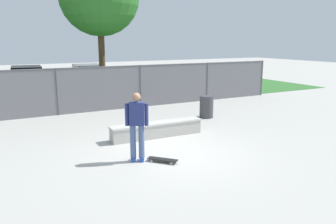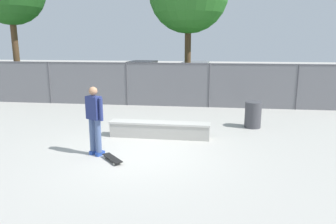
{
  "view_description": "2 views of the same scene",
  "coord_description": "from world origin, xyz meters",
  "px_view_note": "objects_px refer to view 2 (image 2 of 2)",
  "views": [
    {
      "loc": [
        -4.12,
        -7.83,
        3.11
      ],
      "look_at": [
        0.45,
        0.88,
        0.97
      ],
      "focal_mm": 35.16,
      "sensor_mm": 36.0,
      "label": 1
    },
    {
      "loc": [
        1.89,
        -7.9,
        2.95
      ],
      "look_at": [
        0.68,
        1.38,
        0.86
      ],
      "focal_mm": 34.12,
      "sensor_mm": 36.0,
      "label": 2
    }
  ],
  "objects_px": {
    "skateboarder": "(94,118)",
    "trash_bin": "(253,115)",
    "concrete_ledge": "(160,130)",
    "car_black": "(143,73)",
    "car_silver": "(196,74)",
    "skateboard": "(112,158)"
  },
  "relations": [
    {
      "from": "concrete_ledge",
      "to": "skateboard",
      "type": "relative_size",
      "value": 4.33
    },
    {
      "from": "skateboard",
      "to": "car_black",
      "type": "bearing_deg",
      "value": 98.52
    },
    {
      "from": "skateboarder",
      "to": "car_silver",
      "type": "distance_m",
      "value": 13.15
    },
    {
      "from": "skateboard",
      "to": "skateboarder",
      "type": "bearing_deg",
      "value": 145.93
    },
    {
      "from": "concrete_ledge",
      "to": "car_black",
      "type": "relative_size",
      "value": 0.73
    },
    {
      "from": "skateboarder",
      "to": "trash_bin",
      "type": "xyz_separation_m",
      "value": [
        4.45,
        3.36,
        -0.56
      ]
    },
    {
      "from": "car_black",
      "to": "car_silver",
      "type": "distance_m",
      "value": 3.51
    },
    {
      "from": "concrete_ledge",
      "to": "car_black",
      "type": "xyz_separation_m",
      "value": [
        -2.9,
        11.41,
        0.59
      ]
    },
    {
      "from": "trash_bin",
      "to": "skateboard",
      "type": "bearing_deg",
      "value": -136.26
    },
    {
      "from": "skateboarder",
      "to": "car_black",
      "type": "bearing_deg",
      "value": 96.41
    },
    {
      "from": "skateboarder",
      "to": "trash_bin",
      "type": "bearing_deg",
      "value": 37.06
    },
    {
      "from": "concrete_ledge",
      "to": "trash_bin",
      "type": "relative_size",
      "value": 3.48
    },
    {
      "from": "skateboarder",
      "to": "car_black",
      "type": "xyz_separation_m",
      "value": [
        -1.48,
        13.18,
        -0.17
      ]
    },
    {
      "from": "car_silver",
      "to": "trash_bin",
      "type": "xyz_separation_m",
      "value": [
        2.42,
        -9.63,
        -0.39
      ]
    },
    {
      "from": "skateboard",
      "to": "car_black",
      "type": "relative_size",
      "value": 0.17
    },
    {
      "from": "concrete_ledge",
      "to": "skateboard",
      "type": "height_order",
      "value": "concrete_ledge"
    },
    {
      "from": "concrete_ledge",
      "to": "skateboard",
      "type": "xyz_separation_m",
      "value": [
        -0.87,
        -2.14,
        -0.18
      ]
    },
    {
      "from": "car_black",
      "to": "car_silver",
      "type": "relative_size",
      "value": 1.0
    },
    {
      "from": "concrete_ledge",
      "to": "car_black",
      "type": "distance_m",
      "value": 11.79
    },
    {
      "from": "skateboarder",
      "to": "car_silver",
      "type": "height_order",
      "value": "skateboarder"
    },
    {
      "from": "concrete_ledge",
      "to": "skateboard",
      "type": "bearing_deg",
      "value": -112.16
    },
    {
      "from": "car_black",
      "to": "car_silver",
      "type": "bearing_deg",
      "value": -3.19
    }
  ]
}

